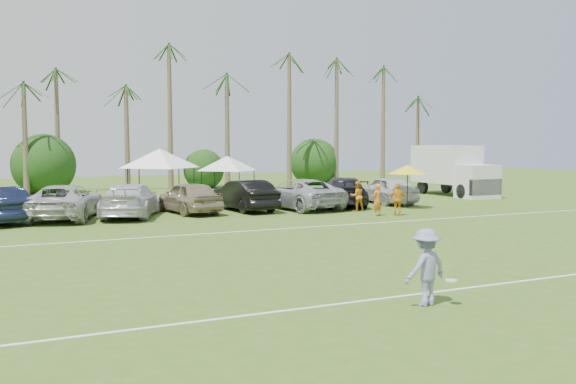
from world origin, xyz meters
name	(u,v)px	position (x,y,z in m)	size (l,w,h in m)	color
ground	(494,312)	(0.00, 0.00, 0.00)	(120.00, 120.00, 0.00)	#3C5B1B
field_lines	(319,254)	(0.00, 8.00, 0.01)	(80.00, 12.10, 0.01)	white
palm_tree_3	(10,49)	(-8.00, 38.00, 10.06)	(2.40, 2.40, 11.90)	brown
palm_tree_4	(72,89)	(-4.00, 38.00, 7.48)	(2.40, 2.40, 8.90)	brown
palm_tree_5	(128,79)	(0.00, 38.00, 8.35)	(2.40, 2.40, 9.90)	brown
palm_tree_6	(180,70)	(4.00, 38.00, 9.21)	(2.40, 2.40, 10.90)	brown
palm_tree_7	(230,61)	(8.00, 38.00, 10.06)	(2.40, 2.40, 11.90)	brown
palm_tree_8	(287,96)	(13.00, 38.00, 7.48)	(2.40, 2.40, 8.90)	brown
palm_tree_9	(339,88)	(18.00, 38.00, 8.35)	(2.40, 2.40, 9.90)	brown
palm_tree_10	(388,80)	(23.00, 38.00, 9.21)	(2.40, 2.40, 10.90)	brown
palm_tree_11	(424,72)	(27.00, 38.00, 10.06)	(2.40, 2.40, 11.90)	brown
bush_tree_1	(43,168)	(-6.00, 39.00, 1.80)	(4.00, 4.00, 4.00)	brown
bush_tree_2	(203,165)	(6.00, 39.00, 1.80)	(4.00, 4.00, 4.00)	brown
bush_tree_3	(313,164)	(16.00, 39.00, 1.80)	(4.00, 4.00, 4.00)	brown
sideline_player_a	(377,200)	(7.74, 16.35, 0.79)	(0.58, 0.38, 1.59)	orange
sideline_player_b	(357,196)	(8.02, 18.69, 0.80)	(0.78, 0.61, 1.60)	orange
sideline_player_c	(398,200)	(8.72, 15.97, 0.81)	(0.95, 0.39, 1.62)	orange
box_truck	(453,169)	(19.30, 24.46, 1.84)	(2.74, 6.73, 3.43)	silver
canopy_tent_left	(160,149)	(-0.71, 26.06, 3.29)	(4.74, 4.74, 3.84)	black
canopy_tent_right	(227,156)	(4.11, 28.01, 2.79)	(4.02, 4.02, 3.26)	black
market_umbrella	(408,169)	(11.25, 18.65, 2.16)	(2.16, 2.16, 2.41)	black
frisbee_player	(426,267)	(-1.00, 1.07, 0.87)	(1.23, 0.82, 1.74)	#8083B6
parked_car_2	(65,202)	(-6.47, 21.53, 0.83)	(2.75, 5.97, 1.66)	#B4B4B4
parked_car_3	(131,200)	(-3.42, 21.15, 0.83)	(2.33, 5.72, 1.66)	silver
parked_car_4	(189,197)	(-0.38, 21.55, 0.83)	(1.96, 4.87, 1.66)	gray
parked_car_5	(244,195)	(2.67, 21.44, 0.83)	(1.76, 5.04, 1.66)	black
parked_car_6	(299,194)	(5.71, 21.04, 0.83)	(2.75, 5.97, 1.66)	#ABADB4
parked_car_7	(343,191)	(8.76, 21.44, 0.83)	(2.33, 5.72, 1.66)	black
parked_car_8	(387,190)	(11.81, 21.46, 0.83)	(1.96, 4.87, 1.66)	silver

